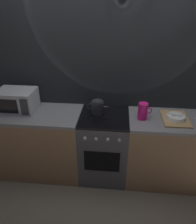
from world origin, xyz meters
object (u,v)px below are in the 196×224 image
object	(u,v)px
stove_unit	(104,146)
dish_pile	(175,118)
kettle	(98,107)
pitcher	(143,111)
microwave	(17,100)

from	to	relation	value
stove_unit	dish_pile	xyz separation A→B (m)	(0.83, -0.00, 0.47)
stove_unit	kettle	world-z (taller)	kettle
pitcher	dish_pile	distance (m)	0.39
stove_unit	pitcher	world-z (taller)	pitcher
kettle	dish_pile	world-z (taller)	kettle
stove_unit	microwave	xyz separation A→B (m)	(-1.09, 0.05, 0.59)
microwave	pitcher	size ratio (longest dim) A/B	2.30
dish_pile	microwave	bearing A→B (deg)	178.49
kettle	dish_pile	bearing A→B (deg)	-4.50
stove_unit	microwave	world-z (taller)	microwave
microwave	dish_pile	xyz separation A→B (m)	(1.93, -0.05, -0.11)
kettle	pitcher	world-z (taller)	pitcher
kettle	pitcher	xyz separation A→B (m)	(0.54, -0.09, 0.02)
dish_pile	kettle	bearing A→B (deg)	175.50
kettle	pitcher	size ratio (longest dim) A/B	1.42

